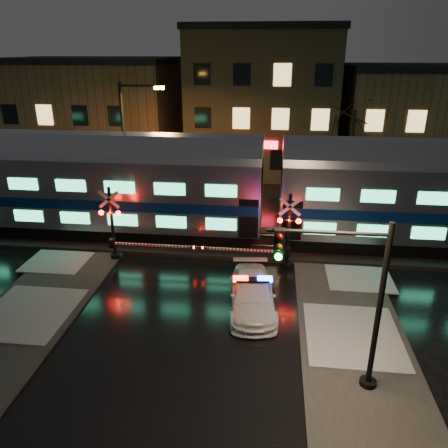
{
  "coord_description": "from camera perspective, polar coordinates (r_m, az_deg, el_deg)",
  "views": [
    {
      "loc": [
        3.25,
        -17.21,
        10.18
      ],
      "look_at": [
        0.95,
        2.5,
        2.2
      ],
      "focal_mm": 35.0,
      "sensor_mm": 36.0,
      "label": 1
    }
  ],
  "objects": [
    {
      "name": "crossing_signal_right",
      "position": [
        21.32,
        7.39,
        -2.01
      ],
      "size": [
        5.49,
        0.64,
        3.88
      ],
      "color": "black",
      "rests_on": "ground"
    },
    {
      "name": "building_right",
      "position": [
        41.36,
        23.62,
        11.89
      ],
      "size": [
        12.0,
        10.0,
        8.5
      ],
      "primitive_type": "cube",
      "color": "brown",
      "rests_on": "ground"
    },
    {
      "name": "ballast",
      "position": [
        24.6,
        -1.52,
        -2.24
      ],
      "size": [
        90.0,
        4.2,
        0.24
      ],
      "primitive_type": "cube",
      "color": "black",
      "rests_on": "ground"
    },
    {
      "name": "sidewalk_right",
      "position": [
        15.45,
        18.21,
        -20.36
      ],
      "size": [
        4.0,
        20.0,
        0.12
      ],
      "primitive_type": "cube",
      "color": "#2D2D2D",
      "rests_on": "ground"
    },
    {
      "name": "streetlight",
      "position": [
        28.24,
        -12.34,
        10.47
      ],
      "size": [
        2.8,
        0.29,
        8.36
      ],
      "color": "black",
      "rests_on": "ground"
    },
    {
      "name": "ground",
      "position": [
        20.26,
        -3.53,
        -8.31
      ],
      "size": [
        120.0,
        120.0,
        0.0
      ],
      "primitive_type": "plane",
      "color": "black",
      "rests_on": "ground"
    },
    {
      "name": "building_mid",
      "position": [
        39.98,
        5.0,
        15.47
      ],
      "size": [
        12.0,
        11.0,
        11.5
      ],
      "primitive_type": "cube",
      "color": "brown",
      "rests_on": "ground"
    },
    {
      "name": "building_left",
      "position": [
        42.82,
        -16.17,
        13.46
      ],
      "size": [
        14.0,
        10.0,
        9.0
      ],
      "primitive_type": "cube",
      "color": "brown",
      "rests_on": "ground"
    },
    {
      "name": "crossing_signal_left",
      "position": [
        22.63,
        -13.54,
        -0.98
      ],
      "size": [
        5.52,
        0.64,
        3.91
      ],
      "color": "black",
      "rests_on": "ground"
    },
    {
      "name": "traffic_light",
      "position": [
        13.78,
        15.98,
        -10.16
      ],
      "size": [
        3.72,
        0.68,
        5.75
      ],
      "rotation": [
        0.0,
        0.0,
        -0.14
      ],
      "color": "black",
      "rests_on": "ground"
    },
    {
      "name": "police_car",
      "position": [
        18.44,
        3.71,
        -9.18
      ],
      "size": [
        2.33,
        4.74,
        1.49
      ],
      "rotation": [
        0.0,
        0.0,
        0.1
      ],
      "color": "white",
      "rests_on": "ground"
    },
    {
      "name": "train",
      "position": [
        23.22,
        6.23,
        4.76
      ],
      "size": [
        51.0,
        3.12,
        5.92
      ],
      "color": "black",
      "rests_on": "ballast"
    }
  ]
}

